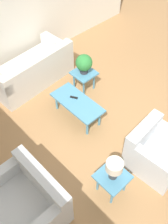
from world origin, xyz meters
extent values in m
plane|color=#A87A4C|center=(0.00, 0.00, 0.00)|extent=(14.00, 14.00, 0.00)
cube|color=silver|center=(3.06, 0.00, 1.35)|extent=(0.12, 7.20, 2.70)
cube|color=silver|center=(2.31, 0.33, 0.23)|extent=(1.08, 1.99, 0.45)
cube|color=silver|center=(1.94, 0.30, 0.64)|extent=(0.34, 1.94, 0.38)
cube|color=silver|center=(2.37, -0.53, 0.58)|extent=(0.95, 0.27, 0.25)
cube|color=silver|center=(-1.09, 0.05, 0.22)|extent=(0.96, 0.91, 0.44)
cube|color=silver|center=(-0.74, 0.08, 0.64)|extent=(0.26, 0.86, 0.39)
cube|color=silver|center=(-1.11, 0.40, 0.57)|extent=(0.91, 0.23, 0.26)
cube|color=silver|center=(-0.24, 2.24, 0.22)|extent=(1.20, 0.91, 0.44)
cube|color=silver|center=(-0.23, 1.89, 0.64)|extent=(1.19, 0.21, 0.39)
cube|color=silver|center=(0.28, 2.24, 0.57)|extent=(0.17, 0.90, 0.26)
cube|color=silver|center=(-0.75, 2.23, 0.57)|extent=(0.17, 0.90, 0.26)
cube|color=teal|center=(0.72, 0.30, 0.42)|extent=(1.13, 0.52, 0.04)
cylinder|color=teal|center=(0.24, 0.13, 0.20)|extent=(0.05, 0.05, 0.40)
cylinder|color=teal|center=(1.19, 0.13, 0.20)|extent=(0.05, 0.05, 0.40)
cylinder|color=teal|center=(0.24, 0.47, 0.20)|extent=(0.05, 0.05, 0.40)
cylinder|color=teal|center=(1.19, 0.47, 0.20)|extent=(0.05, 0.05, 0.40)
cube|color=teal|center=(1.25, -0.39, 0.45)|extent=(0.48, 0.48, 0.04)
cylinder|color=teal|center=(1.09, -0.55, 0.22)|extent=(0.04, 0.04, 0.44)
cylinder|color=teal|center=(1.41, -0.55, 0.22)|extent=(0.04, 0.04, 0.44)
cylinder|color=teal|center=(1.09, -0.23, 0.22)|extent=(0.04, 0.04, 0.44)
cylinder|color=teal|center=(1.41, -0.23, 0.22)|extent=(0.04, 0.04, 0.44)
cube|color=teal|center=(-0.88, 1.00, 0.45)|extent=(0.48, 0.48, 0.04)
cylinder|color=teal|center=(-1.04, 0.84, 0.22)|extent=(0.04, 0.04, 0.44)
cylinder|color=teal|center=(-0.72, 0.84, 0.22)|extent=(0.04, 0.04, 0.44)
cylinder|color=teal|center=(-1.04, 1.16, 0.22)|extent=(0.04, 0.04, 0.44)
cylinder|color=teal|center=(-0.72, 1.16, 0.22)|extent=(0.04, 0.04, 0.44)
cylinder|color=#333338|center=(1.25, -0.39, 0.53)|extent=(0.17, 0.17, 0.12)
sphere|color=#2D7F38|center=(1.25, -0.39, 0.74)|extent=(0.36, 0.36, 0.36)
cylinder|color=#333333|center=(-0.88, 1.00, 0.59)|extent=(0.14, 0.14, 0.24)
cylinder|color=beige|center=(-0.88, 1.00, 0.79)|extent=(0.27, 0.27, 0.17)
cube|color=black|center=(0.85, 0.27, 0.45)|extent=(0.16, 0.11, 0.02)
camera|label=1|loc=(-1.99, 2.66, 4.25)|focal=42.00mm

